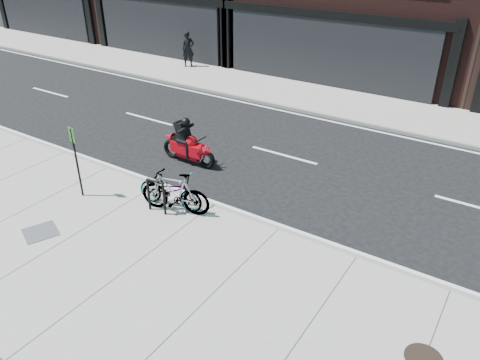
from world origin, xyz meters
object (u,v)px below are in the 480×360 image
Objects in this scene: bike_rack at (156,193)px; bicycle_front at (170,190)px; motorcycle at (190,146)px; sign_post at (76,156)px; bicycle_rear at (175,192)px; utility_grate at (40,232)px; manhole_cover at (424,358)px; pedestrian at (188,49)px.

bicycle_front reaches higher than bike_rack.
sign_post is (-1.11, -3.38, 0.71)m from motorcycle.
bicycle_rear reaches higher than utility_grate.
bike_rack is at bearing 52.32° from utility_grate.
manhole_cover is at bearing 7.38° from sign_post.
bicycle_rear reaches higher than manhole_cover.
motorcycle reaches higher than manhole_cover.
sign_post reaches higher than bicycle_front.
bicycle_front is at bearing -108.82° from pedestrian.
sign_post is at bearing -88.48° from bicycle_rear.
manhole_cover is 0.33× the size of sign_post.
pedestrian is at bearing 140.37° from manhole_cover.
motorcycle reaches higher than bike_rack.
bike_rack is 1.41× the size of manhole_cover.
pedestrian is 15.28m from utility_grate.
bike_rack is at bearing -67.56° from motorcycle.
bike_rack is 0.49× the size of bicycle_rear.
bicycle_front is at bearing -129.20° from bicycle_rear.
bicycle_front is at bearing 54.92° from utility_grate.
utility_grate is 2.19m from sign_post.
manhole_cover is 9.37m from sign_post.
bicycle_front is 2.47× the size of utility_grate.
bicycle_front is 0.91× the size of motorcycle.
bicycle_front is 2.67m from sign_post.
motorcycle reaches higher than bicycle_front.
motorcycle is 3.07× the size of manhole_cover.
bicycle_rear is at bearing 26.99° from sign_post.
motorcycle is at bearing -163.63° from bicycle_rear.
bicycle_rear is (0.39, 0.29, 0.02)m from bike_rack.
bicycle_front is 0.99× the size of bicycle_rear.
utility_grate is at bearing -96.15° from motorcycle.
motorcycle is 1.14× the size of pedestrian.
sign_post reaches higher than motorcycle.
sign_post reaches higher than utility_grate.
motorcycle is at bearing 18.91° from bicycle_front.
bicycle_front is 2.80m from motorcycle.
manhole_cover is at bearing -8.35° from bike_rack.
sign_post reaches higher than manhole_cover.
utility_grate is at bearing -62.27° from sign_post.
pedestrian reaches higher than motorcycle.
motorcycle is (-1.57, 2.59, -0.08)m from bicycle_rear.
bicycle_rear is 1.06× the size of pedestrian.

